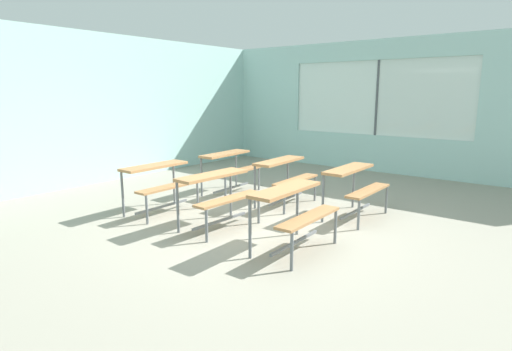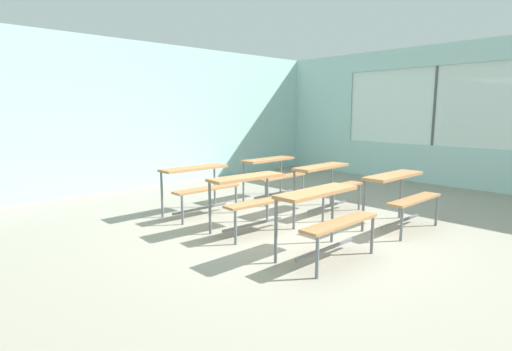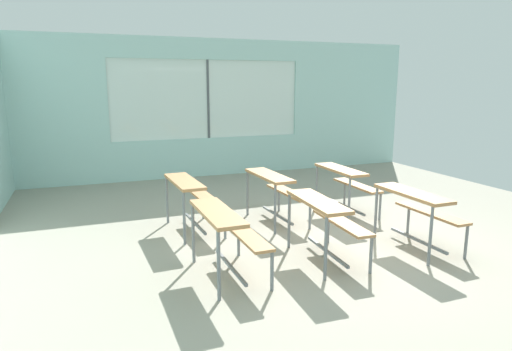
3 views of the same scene
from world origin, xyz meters
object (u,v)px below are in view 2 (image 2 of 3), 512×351
(desk_bench_r1c0, at_px, (252,190))
(desk_bench_r0c1, at_px, (400,188))
(desk_bench_r0c0, at_px, (325,208))
(desk_bench_r2c1, at_px, (273,169))
(desk_bench_r2c0, at_px, (199,179))
(desk_bench_r1c1, at_px, (327,177))

(desk_bench_r1c0, bearing_deg, desk_bench_r0c1, -35.94)
(desk_bench_r0c1, bearing_deg, desk_bench_r0c0, 179.99)
(desk_bench_r0c1, bearing_deg, desk_bench_r1c0, 141.55)
(desk_bench_r0c0, distance_m, desk_bench_r2c1, 2.98)
(desk_bench_r0c1, xyz_separation_m, desk_bench_r2c0, (-1.60, 2.47, 0.00))
(desk_bench_r1c1, xyz_separation_m, desk_bench_r2c0, (-1.58, 1.25, 0.00))
(desk_bench_r0c1, distance_m, desk_bench_r2c0, 2.94)
(desk_bench_r0c0, distance_m, desk_bench_r1c0, 1.26)
(desk_bench_r1c0, xyz_separation_m, desk_bench_r2c1, (1.60, 1.20, 0.00))
(desk_bench_r0c0, height_order, desk_bench_r2c1, same)
(desk_bench_r1c0, bearing_deg, desk_bench_r1c1, 1.10)
(desk_bench_r1c0, relative_size, desk_bench_r2c0, 1.02)
(desk_bench_r0c0, height_order, desk_bench_r2c0, same)
(desk_bench_r2c1, bearing_deg, desk_bench_r1c1, -94.55)
(desk_bench_r1c0, bearing_deg, desk_bench_r2c0, 93.69)
(desk_bench_r0c0, height_order, desk_bench_r1c0, same)
(desk_bench_r0c0, height_order, desk_bench_r1c1, same)
(desk_bench_r2c0, bearing_deg, desk_bench_r1c0, -89.70)
(desk_bench_r1c0, bearing_deg, desk_bench_r0c0, -90.63)
(desk_bench_r0c1, height_order, desk_bench_r2c1, same)
(desk_bench_r1c0, xyz_separation_m, desk_bench_r1c1, (1.56, -0.05, 0.00))
(desk_bench_r2c0, xyz_separation_m, desk_bench_r2c1, (1.62, -0.00, 0.00))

